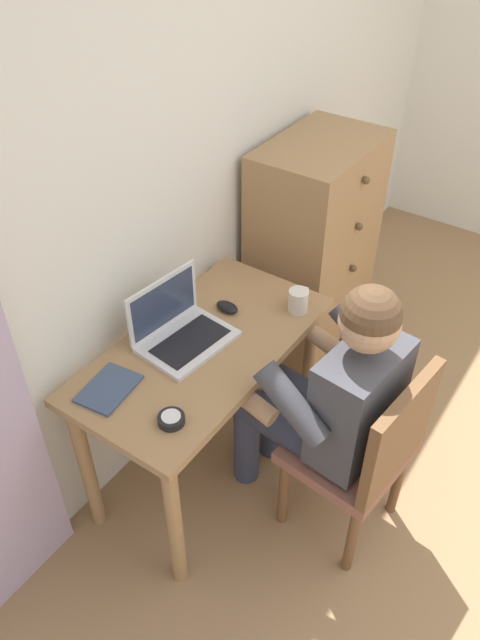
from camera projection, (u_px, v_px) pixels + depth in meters
name	position (u px, v px, depth m)	size (l,w,h in m)	color
wall_back	(206.00, 148.00, 2.44)	(4.80, 0.05, 2.50)	silver
desk	(204.00, 370.00, 2.37)	(1.06, 0.55, 0.74)	#9E754C
dresser	(313.00, 254.00, 3.06)	(0.65, 0.45, 1.16)	#9E754C
chair	(365.00, 450.00, 2.24)	(0.46, 0.44, 0.86)	#895448
person_seated	(328.00, 393.00, 2.21)	(0.57, 0.61, 1.18)	#33384C
laptop	(180.00, 328.00, 2.29)	(0.37, 0.29, 0.24)	silver
computer_mouse	(227.00, 307.00, 2.44)	(0.06, 0.10, 0.03)	black
desk_clock	(171.00, 419.00, 1.99)	(0.09, 0.09, 0.03)	black
notebook_pad	(109.00, 389.00, 2.11)	(0.21, 0.15, 0.01)	#3D4C6B
coffee_mug	(299.00, 300.00, 2.42)	(0.12, 0.08, 0.09)	silver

